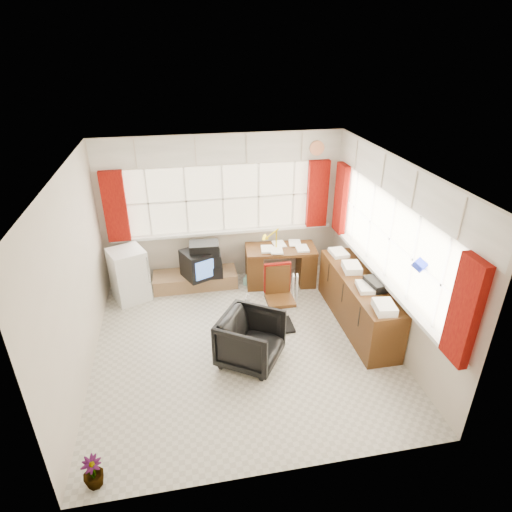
{
  "coord_description": "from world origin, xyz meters",
  "views": [
    {
      "loc": [
        -0.71,
        -4.68,
        3.8
      ],
      "look_at": [
        0.28,
        0.55,
        1.08
      ],
      "focal_mm": 30.0,
      "sensor_mm": 36.0,
      "label": 1
    }
  ],
  "objects_px": {
    "desk": "(280,264)",
    "task_chair": "(278,294)",
    "office_chair": "(251,340)",
    "crt_tv": "(199,264)",
    "mini_fridge": "(129,275)",
    "credenza": "(358,300)",
    "desk_lamp": "(276,235)",
    "radiator": "(285,294)",
    "tv_bench": "(195,279)"
  },
  "relations": [
    {
      "from": "desk",
      "to": "task_chair",
      "type": "height_order",
      "value": "task_chair"
    },
    {
      "from": "office_chair",
      "to": "crt_tv",
      "type": "relative_size",
      "value": 1.15
    },
    {
      "from": "mini_fridge",
      "to": "desk",
      "type": "bearing_deg",
      "value": 0.47
    },
    {
      "from": "task_chair",
      "to": "crt_tv",
      "type": "xyz_separation_m",
      "value": [
        -1.06,
        1.19,
        -0.03
      ]
    },
    {
      "from": "credenza",
      "to": "desk_lamp",
      "type": "bearing_deg",
      "value": 124.94
    },
    {
      "from": "task_chair",
      "to": "radiator",
      "type": "relative_size",
      "value": 1.64
    },
    {
      "from": "task_chair",
      "to": "crt_tv",
      "type": "height_order",
      "value": "task_chair"
    },
    {
      "from": "task_chair",
      "to": "office_chair",
      "type": "distance_m",
      "value": 0.95
    },
    {
      "from": "radiator",
      "to": "tv_bench",
      "type": "xyz_separation_m",
      "value": [
        -1.35,
        0.92,
        -0.11
      ]
    },
    {
      "from": "tv_bench",
      "to": "mini_fridge",
      "type": "xyz_separation_m",
      "value": [
        -1.04,
        -0.19,
        0.31
      ]
    },
    {
      "from": "desk_lamp",
      "to": "radiator",
      "type": "xyz_separation_m",
      "value": [
        -0.01,
        -0.72,
        -0.7
      ]
    },
    {
      "from": "office_chair",
      "to": "mini_fridge",
      "type": "height_order",
      "value": "mini_fridge"
    },
    {
      "from": "desk_lamp",
      "to": "tv_bench",
      "type": "bearing_deg",
      "value": 171.58
    },
    {
      "from": "credenza",
      "to": "crt_tv",
      "type": "distance_m",
      "value": 2.61
    },
    {
      "from": "task_chair",
      "to": "crt_tv",
      "type": "bearing_deg",
      "value": 131.54
    },
    {
      "from": "crt_tv",
      "to": "desk_lamp",
      "type": "bearing_deg",
      "value": -4.1
    },
    {
      "from": "crt_tv",
      "to": "office_chair",
      "type": "bearing_deg",
      "value": -75.33
    },
    {
      "from": "desk_lamp",
      "to": "office_chair",
      "type": "distance_m",
      "value": 2.1
    },
    {
      "from": "radiator",
      "to": "desk",
      "type": "bearing_deg",
      "value": 82.37
    },
    {
      "from": "desk_lamp",
      "to": "radiator",
      "type": "height_order",
      "value": "desk_lamp"
    },
    {
      "from": "radiator",
      "to": "crt_tv",
      "type": "relative_size",
      "value": 0.89
    },
    {
      "from": "task_chair",
      "to": "mini_fridge",
      "type": "xyz_separation_m",
      "value": [
        -2.18,
        1.11,
        -0.07
      ]
    },
    {
      "from": "crt_tv",
      "to": "radiator",
      "type": "bearing_deg",
      "value": -32.79
    },
    {
      "from": "credenza",
      "to": "tv_bench",
      "type": "xyz_separation_m",
      "value": [
        -2.28,
        1.52,
        -0.27
      ]
    },
    {
      "from": "office_chair",
      "to": "radiator",
      "type": "xyz_separation_m",
      "value": [
        0.75,
        1.14,
        -0.1
      ]
    },
    {
      "from": "desk",
      "to": "desk_lamp",
      "type": "xyz_separation_m",
      "value": [
        -0.09,
        -0.03,
        0.56
      ]
    },
    {
      "from": "tv_bench",
      "to": "crt_tv",
      "type": "relative_size",
      "value": 2.14
    },
    {
      "from": "office_chair",
      "to": "tv_bench",
      "type": "distance_m",
      "value": 2.16
    },
    {
      "from": "desk_lamp",
      "to": "office_chair",
      "type": "height_order",
      "value": "desk_lamp"
    },
    {
      "from": "desk",
      "to": "office_chair",
      "type": "height_order",
      "value": "desk"
    },
    {
      "from": "task_chair",
      "to": "office_chair",
      "type": "bearing_deg",
      "value": -125.56
    },
    {
      "from": "desk",
      "to": "tv_bench",
      "type": "xyz_separation_m",
      "value": [
        -1.45,
        0.17,
        -0.25
      ]
    },
    {
      "from": "tv_bench",
      "to": "desk",
      "type": "bearing_deg",
      "value": -6.81
    },
    {
      "from": "task_chair",
      "to": "desk_lamp",
      "type": "bearing_deg",
      "value": 78.76
    },
    {
      "from": "task_chair",
      "to": "radiator",
      "type": "height_order",
      "value": "task_chair"
    },
    {
      "from": "desk",
      "to": "desk_lamp",
      "type": "bearing_deg",
      "value": -162.62
    },
    {
      "from": "credenza",
      "to": "mini_fridge",
      "type": "height_order",
      "value": "mini_fridge"
    },
    {
      "from": "desk",
      "to": "credenza",
      "type": "bearing_deg",
      "value": -58.3
    },
    {
      "from": "desk_lamp",
      "to": "crt_tv",
      "type": "distance_m",
      "value": 1.36
    },
    {
      "from": "crt_tv",
      "to": "mini_fridge",
      "type": "height_order",
      "value": "mini_fridge"
    },
    {
      "from": "desk_lamp",
      "to": "credenza",
      "type": "distance_m",
      "value": 1.7
    },
    {
      "from": "mini_fridge",
      "to": "radiator",
      "type": "bearing_deg",
      "value": -16.99
    },
    {
      "from": "desk",
      "to": "desk_lamp",
      "type": "distance_m",
      "value": 0.57
    },
    {
      "from": "radiator",
      "to": "crt_tv",
      "type": "bearing_deg",
      "value": 147.21
    },
    {
      "from": "desk_lamp",
      "to": "crt_tv",
      "type": "bearing_deg",
      "value": 175.9
    },
    {
      "from": "desk",
      "to": "radiator",
      "type": "height_order",
      "value": "desk"
    },
    {
      "from": "desk",
      "to": "crt_tv",
      "type": "xyz_separation_m",
      "value": [
        -1.36,
        0.06,
        0.11
      ]
    },
    {
      "from": "radiator",
      "to": "tv_bench",
      "type": "bearing_deg",
      "value": 145.56
    },
    {
      "from": "task_chair",
      "to": "office_chair",
      "type": "xyz_separation_m",
      "value": [
        -0.54,
        -0.76,
        -0.17
      ]
    },
    {
      "from": "credenza",
      "to": "radiator",
      "type": "bearing_deg",
      "value": 147.39
    }
  ]
}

